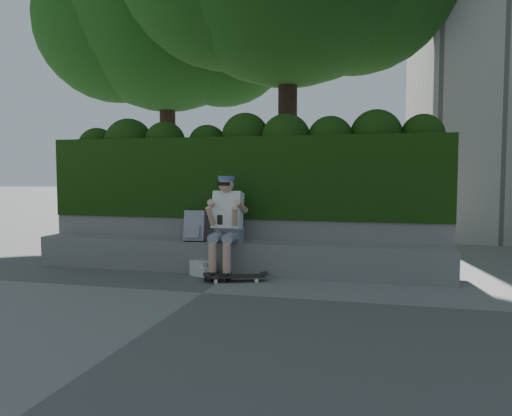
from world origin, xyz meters
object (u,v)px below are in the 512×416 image
(backpack_plaid, at_px, (195,226))
(skateboard, at_px, (236,277))
(backpack_ground, at_px, (203,268))
(person, at_px, (226,221))

(backpack_plaid, bearing_deg, skateboard, -39.28)
(backpack_ground, bearing_deg, person, 57.52)
(backpack_plaid, relative_size, backpack_ground, 1.36)
(person, xyz_separation_m, skateboard, (0.25, -0.39, -0.69))
(skateboard, xyz_separation_m, backpack_ground, (-0.55, 0.26, 0.04))
(backpack_plaid, bearing_deg, person, -16.38)
(person, bearing_deg, backpack_ground, -157.06)
(skateboard, height_order, backpack_plaid, backpack_plaid)
(skateboard, relative_size, backpack_plaid, 1.79)
(person, distance_m, backpack_plaid, 0.51)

